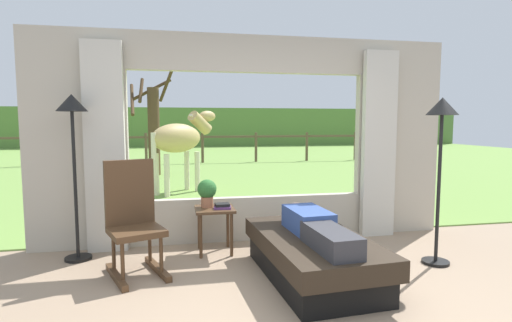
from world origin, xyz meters
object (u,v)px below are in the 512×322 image
at_px(rocking_chair, 133,219).
at_px(book_stack, 222,206).
at_px(floor_lamp_right, 441,130).
at_px(floor_lamp_left, 73,127).
at_px(side_table, 215,216).
at_px(horse, 180,139).
at_px(recliner_sofa, 312,256).
at_px(potted_plant, 207,191).
at_px(reclining_person, 315,226).
at_px(pasture_tree, 153,126).

height_order(rocking_chair, book_stack, rocking_chair).
xyz_separation_m(rocking_chair, floor_lamp_right, (3.11, -0.35, 0.86)).
bearing_deg(floor_lamp_left, side_table, -1.85).
bearing_deg(floor_lamp_left, horse, 73.93).
bearing_deg(floor_lamp_left, floor_lamp_right, -12.93).
xyz_separation_m(side_table, floor_lamp_left, (-1.49, 0.05, 1.02)).
bearing_deg(floor_lamp_left, recliner_sofa, -23.04).
xyz_separation_m(side_table, book_stack, (0.08, -0.06, 0.12)).
bearing_deg(floor_lamp_right, rocking_chair, 173.59).
xyz_separation_m(rocking_chair, potted_plant, (0.76, 0.52, 0.16)).
distance_m(floor_lamp_right, horse, 5.45).
bearing_deg(floor_lamp_right, horse, 118.79).
distance_m(recliner_sofa, book_stack, 1.22).
xyz_separation_m(floor_lamp_left, floor_lamp_right, (3.75, -0.86, -0.03)).
xyz_separation_m(recliner_sofa, horse, (-1.21, 4.91, 0.94)).
xyz_separation_m(recliner_sofa, floor_lamp_right, (1.42, 0.13, 1.19)).
xyz_separation_m(rocking_chair, horse, (0.48, 4.43, 0.61)).
xyz_separation_m(side_table, horse, (-0.36, 3.96, 0.73)).
height_order(side_table, floor_lamp_left, floor_lamp_left).
relative_size(reclining_person, rocking_chair, 1.28).
distance_m(side_table, horse, 4.04).
xyz_separation_m(reclining_person, pasture_tree, (-1.92, 8.02, 0.87)).
relative_size(recliner_sofa, side_table, 3.39).
relative_size(horse, pasture_tree, 0.56).
relative_size(recliner_sofa, book_stack, 8.66).
height_order(side_table, book_stack, book_stack).
xyz_separation_m(floor_lamp_right, pasture_tree, (-3.34, 7.84, -0.01)).
distance_m(rocking_chair, potted_plant, 0.94).
bearing_deg(horse, floor_lamp_right, -13.44).
distance_m(floor_lamp_left, floor_lamp_right, 3.85).
bearing_deg(side_table, potted_plant, 143.13).
distance_m(side_table, pasture_tree, 7.18).
xyz_separation_m(recliner_sofa, pasture_tree, (-1.92, 7.97, 1.18)).
relative_size(book_stack, floor_lamp_right, 0.12).
bearing_deg(reclining_person, pasture_tree, 99.29).
distance_m(reclining_person, potted_plant, 1.41).
height_order(potted_plant, floor_lamp_left, floor_lamp_left).
distance_m(potted_plant, horse, 3.94).
bearing_deg(pasture_tree, floor_lamp_left, -93.35).
bearing_deg(recliner_sofa, book_stack, 126.53).
relative_size(floor_lamp_left, horse, 1.03).
relative_size(rocking_chair, side_table, 2.15).
relative_size(potted_plant, book_stack, 1.57).
relative_size(reclining_person, potted_plant, 4.49).
relative_size(side_table, book_stack, 2.56).
relative_size(rocking_chair, potted_plant, 3.50).
relative_size(recliner_sofa, floor_lamp_right, 1.01).
bearing_deg(floor_lamp_right, potted_plant, 159.57).
distance_m(rocking_chair, book_stack, 1.01).
xyz_separation_m(rocking_chair, pasture_tree, (-0.24, 7.49, 0.85)).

